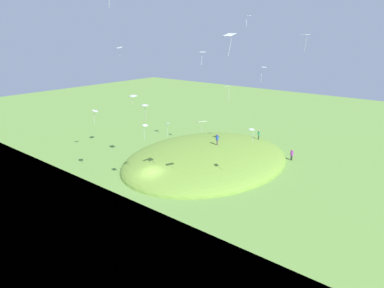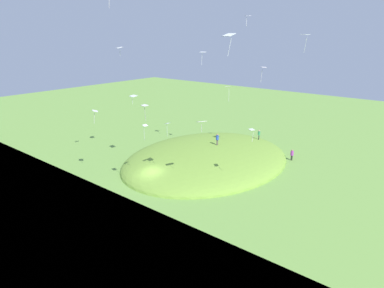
% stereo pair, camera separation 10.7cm
% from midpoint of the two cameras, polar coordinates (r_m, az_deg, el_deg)
% --- Properties ---
extents(ground_plane, '(160.00, 160.00, 0.00)m').
position_cam_midpoint_polar(ground_plane, '(43.14, -7.17, -6.45)').
color(ground_plane, '#6F9D43').
extents(grass_hill, '(27.83, 21.84, 4.34)m').
position_cam_midpoint_polar(grass_hill, '(50.28, 2.48, -2.70)').
color(grass_hill, olive).
rests_on(grass_hill, ground_plane).
extents(person_walking_path, '(0.59, 0.59, 1.74)m').
position_cam_midpoint_polar(person_walking_path, '(49.83, 4.24, 1.01)').
color(person_walking_path, '#575145').
rests_on(person_walking_path, grass_hill).
extents(person_near_shore, '(0.50, 0.50, 1.69)m').
position_cam_midpoint_polar(person_near_shore, '(51.87, 16.52, -1.57)').
color(person_near_shore, '#2D332A').
rests_on(person_near_shore, ground_plane).
extents(person_with_child, '(0.52, 0.52, 1.60)m').
position_cam_midpoint_polar(person_with_child, '(56.30, 11.22, 1.75)').
color(person_with_child, black).
rests_on(person_with_child, grass_hill).
extents(kite_0, '(1.24, 0.94, 1.98)m').
position_cam_midpoint_polar(kite_0, '(41.53, 18.52, 17.09)').
color(kite_0, silver).
extents(kite_1, '(0.87, 0.92, 2.20)m').
position_cam_midpoint_polar(kite_1, '(50.90, 6.00, 9.40)').
color(kite_1, white).
extents(kite_2, '(1.19, 1.34, 1.17)m').
position_cam_midpoint_polar(kite_2, '(46.34, -12.31, 15.66)').
color(kite_2, white).
extents(kite_3, '(0.66, 0.51, 1.77)m').
position_cam_midpoint_polar(kite_3, '(38.90, -4.27, 3.28)').
color(kite_3, white).
extents(kite_4, '(0.62, 0.43, 1.93)m').
position_cam_midpoint_polar(kite_4, '(39.98, -8.05, 2.84)').
color(kite_4, white).
extents(kite_5, '(0.96, 1.06, 1.65)m').
position_cam_midpoint_polar(kite_5, '(42.01, -16.21, 5.30)').
color(kite_5, white).
extents(kite_6, '(0.57, 0.75, 1.24)m').
position_cam_midpoint_polar(kite_6, '(44.68, 9.35, 20.56)').
color(kite_6, white).
extents(kite_8, '(1.00, 1.26, 1.21)m').
position_cam_midpoint_polar(kite_8, '(46.58, -10.02, 7.99)').
color(kite_8, white).
extents(kite_9, '(0.73, 0.90, 1.73)m').
position_cam_midpoint_polar(kite_9, '(35.44, -8.10, 6.32)').
color(kite_9, silver).
extents(kite_10, '(1.25, 1.12, 1.20)m').
position_cam_midpoint_polar(kite_10, '(35.89, 1.58, 3.78)').
color(kite_10, silver).
extents(kite_11, '(0.76, 0.96, 1.87)m').
position_cam_midpoint_polar(kite_11, '(50.33, 1.75, 15.20)').
color(kite_11, white).
extents(kite_12, '(1.14, 1.14, 2.10)m').
position_cam_midpoint_polar(kite_12, '(48.10, 11.94, 12.49)').
color(kite_12, silver).
extents(kite_13, '(0.99, 1.22, 1.87)m').
position_cam_midpoint_polar(kite_13, '(29.72, 6.23, 17.79)').
color(kite_13, white).
extents(kite_14, '(0.85, 0.89, 1.33)m').
position_cam_midpoint_polar(kite_14, '(37.13, 10.04, 2.30)').
color(kite_14, silver).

